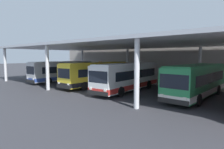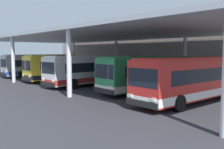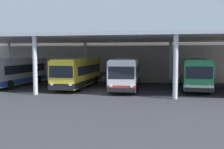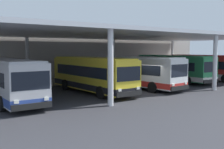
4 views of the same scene
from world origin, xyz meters
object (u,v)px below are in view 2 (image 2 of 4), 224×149
object	(u,v)px
bus_second_bay	(67,67)
trash_bin	(113,71)
bus_middle_bay	(91,69)
banner_sign	(87,61)
bench_waiting	(123,72)
bus_nearest_bay	(41,65)
bus_far_bay	(150,73)
bus_departing	(192,78)

from	to	relation	value
bus_second_bay	trash_bin	bearing A→B (deg)	98.67
bus_middle_bay	trash_bin	distance (m)	11.08
trash_bin	banner_sign	xyz separation A→B (m)	(-5.17, -1.07, 1.30)
bench_waiting	banner_sign	size ratio (longest dim) A/B	0.56
bus_nearest_bay	bus_middle_bay	bearing A→B (deg)	-0.55
bus_second_bay	bus_far_bay	xyz separation A→B (m)	(12.37, 1.17, 0.00)
bus_departing	bench_waiting	distance (m)	18.34
bus_far_bay	trash_bin	world-z (taller)	bus_far_bay
bus_departing	bench_waiting	world-z (taller)	bus_departing
trash_bin	bus_nearest_bay	bearing A→B (deg)	-124.98
bus_nearest_bay	trash_bin	distance (m)	10.72
bus_middle_bay	bus_second_bay	bearing A→B (deg)	177.82
banner_sign	bus_departing	bearing A→B (deg)	-17.96
bus_far_bay	bus_departing	xyz separation A→B (m)	(5.03, -1.31, 0.00)
bus_nearest_bay	bus_second_bay	size ratio (longest dim) A/B	1.01
bus_departing	banner_sign	world-z (taller)	banner_sign
bench_waiting	banner_sign	world-z (taller)	banner_sign
bus_second_bay	bus_nearest_bay	bearing A→B (deg)	-179.41
bus_far_bay	bus_nearest_bay	bearing A→B (deg)	-176.41
bus_second_bay	bus_far_bay	size ratio (longest dim) A/B	0.99
bus_nearest_bay	bus_far_bay	distance (m)	19.85
bus_second_bay	bench_waiting	distance (m)	8.62
bus_nearest_bay	banner_sign	world-z (taller)	banner_sign
bus_second_bay	banner_sign	bearing A→B (deg)	130.52
banner_sign	trash_bin	bearing A→B (deg)	11.71
bus_middle_bay	trash_bin	size ratio (longest dim) A/B	10.87
bus_departing	trash_bin	size ratio (longest dim) A/B	10.78
bench_waiting	bus_nearest_bay	bearing A→B (deg)	-135.42
bus_middle_bay	bus_departing	distance (m)	12.14
bus_second_bay	banner_sign	world-z (taller)	banner_sign
bench_waiting	trash_bin	world-z (taller)	trash_bin
trash_bin	bus_far_bay	bearing A→B (deg)	-28.71
bus_middle_bay	banner_sign	world-z (taller)	banner_sign
bus_far_bay	banner_sign	xyz separation A→B (m)	(-18.86, 6.43, 0.32)
bus_nearest_bay	bus_departing	world-z (taller)	same
bus_nearest_bay	bench_waiting	world-z (taller)	bus_nearest_bay
bus_middle_bay	bus_far_bay	size ratio (longest dim) A/B	1.00
bus_middle_bay	bench_waiting	bearing A→B (deg)	114.87
bus_nearest_bay	bus_departing	xyz separation A→B (m)	(24.84, -0.07, 0.00)
bus_middle_bay	bench_waiting	size ratio (longest dim) A/B	5.92
bus_second_bay	bus_departing	world-z (taller)	same
bus_nearest_bay	bus_second_bay	xyz separation A→B (m)	(7.44, 0.08, 0.00)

